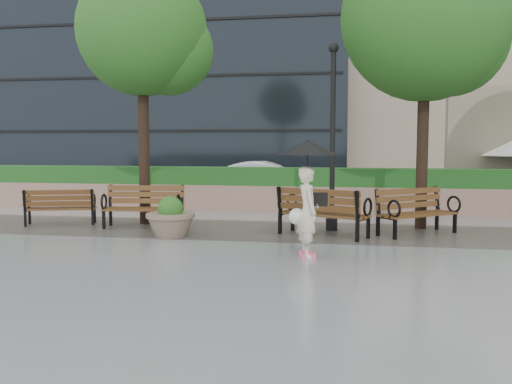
% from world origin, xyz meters
% --- Properties ---
extents(ground, '(100.00, 100.00, 0.00)m').
position_xyz_m(ground, '(0.00, 0.00, 0.00)').
color(ground, gray).
rests_on(ground, ground).
extents(cobble_strip, '(28.00, 3.20, 0.01)m').
position_xyz_m(cobble_strip, '(0.00, 3.00, 0.01)').
color(cobble_strip, '#383330').
rests_on(cobble_strip, ground).
extents(hedge_wall, '(24.00, 0.80, 1.35)m').
position_xyz_m(hedge_wall, '(0.00, 7.00, 0.66)').
color(hedge_wall, '#9E7666').
rests_on(hedge_wall, ground).
extents(asphalt_street, '(40.00, 7.00, 0.00)m').
position_xyz_m(asphalt_street, '(0.00, 11.00, 0.00)').
color(asphalt_street, black).
rests_on(asphalt_street, ground).
extents(bench_0, '(1.85, 1.23, 0.93)m').
position_xyz_m(bench_0, '(-5.98, 3.00, 0.28)').
color(bench_0, brown).
rests_on(bench_0, ground).
extents(bench_1, '(2.02, 1.01, 1.04)m').
position_xyz_m(bench_1, '(-3.69, 2.92, 0.31)').
color(bench_1, brown).
rests_on(bench_1, ground).
extents(bench_2, '(2.19, 1.58, 1.10)m').
position_xyz_m(bench_2, '(0.79, 2.40, 0.33)').
color(bench_2, brown).
rests_on(bench_2, ground).
extents(bench_3, '(2.00, 1.85, 1.06)m').
position_xyz_m(bench_3, '(2.91, 3.03, 0.31)').
color(bench_3, brown).
rests_on(bench_3, ground).
extents(planter_left, '(1.10, 1.10, 0.93)m').
position_xyz_m(planter_left, '(-2.58, 1.74, 0.36)').
color(planter_left, '#7F6B56').
rests_on(planter_left, ground).
extents(lamppost, '(0.28, 0.28, 4.46)m').
position_xyz_m(lamppost, '(0.95, 3.28, 1.98)').
color(lamppost, black).
rests_on(lamppost, ground).
extents(tree_0, '(3.41, 3.31, 6.63)m').
position_xyz_m(tree_0, '(-3.77, 3.70, 4.83)').
color(tree_0, black).
rests_on(tree_0, ground).
extents(tree_1, '(4.07, 4.07, 7.18)m').
position_xyz_m(tree_1, '(3.26, 4.15, 5.01)').
color(tree_1, black).
rests_on(tree_1, ground).
extents(car_left, '(4.40, 2.12, 1.23)m').
position_xyz_m(car_left, '(-10.91, 9.54, 0.62)').
color(car_left, silver).
rests_on(car_left, ground).
extents(car_right, '(4.44, 1.79, 1.43)m').
position_xyz_m(car_right, '(-1.70, 9.91, 0.72)').
color(car_right, silver).
rests_on(car_right, ground).
extents(pedestrian, '(1.17, 1.17, 2.15)m').
position_xyz_m(pedestrian, '(0.65, 0.07, 1.31)').
color(pedestrian, beige).
rests_on(pedestrian, ground).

